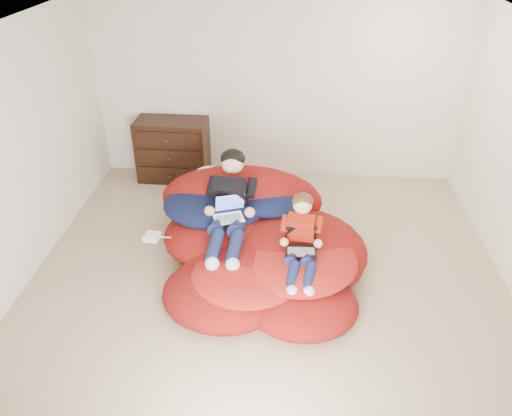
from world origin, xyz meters
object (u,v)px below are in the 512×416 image
at_px(dresser, 173,150).
at_px(younger_boy, 301,236).
at_px(laptop_black, 301,243).
at_px(laptop_white, 229,211).
at_px(beanbag_pile, 256,243).
at_px(older_boy, 230,200).

height_order(dresser, younger_boy, younger_boy).
height_order(dresser, laptop_black, dresser).
bearing_deg(laptop_white, beanbag_pile, -5.22).
bearing_deg(older_boy, laptop_white, -90.00).
distance_m(older_boy, laptop_black, 0.92).
distance_m(dresser, beanbag_pile, 2.35).
height_order(beanbag_pile, laptop_white, beanbag_pile).
bearing_deg(older_boy, dresser, 119.67).
distance_m(beanbag_pile, older_boy, 0.55).
xyz_separation_m(older_boy, younger_boy, (0.76, -0.49, -0.09)).
xyz_separation_m(dresser, younger_boy, (1.79, -2.30, 0.18)).
bearing_deg(laptop_black, laptop_white, 151.84).
relative_size(dresser, younger_boy, 1.14).
distance_m(laptop_white, laptop_black, 0.86).
height_order(younger_boy, laptop_white, younger_boy).
distance_m(dresser, laptop_white, 2.18).
bearing_deg(older_boy, laptop_black, -33.59).
xyz_separation_m(dresser, beanbag_pile, (1.32, -1.93, -0.18)).
relative_size(laptop_white, laptop_black, 1.16).
height_order(dresser, older_boy, older_boy).
bearing_deg(beanbag_pile, older_boy, 156.65).
bearing_deg(dresser, beanbag_pile, -55.73).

